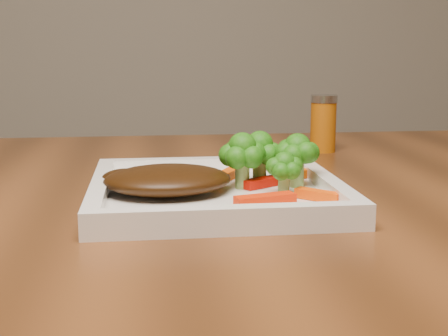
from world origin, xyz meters
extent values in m
cube|color=white|center=(-0.04, 0.01, 0.76)|extent=(0.27, 0.27, 0.01)
ellipsoid|color=#391E08|center=(-0.09, 0.01, 0.78)|extent=(0.14, 0.12, 0.03)
cube|color=red|center=(0.00, -0.06, 0.77)|extent=(0.07, 0.03, 0.01)
cube|color=#FF4B04|center=(0.06, -0.04, 0.77)|extent=(0.04, 0.04, 0.01)
cube|color=#CB4B03|center=(0.06, 0.06, 0.77)|extent=(0.05, 0.04, 0.01)
cube|color=#E14E03|center=(-0.02, 0.07, 0.77)|extent=(0.04, 0.06, 0.01)
cube|color=red|center=(0.02, 0.02, 0.77)|extent=(0.05, 0.04, 0.01)
cylinder|color=#A85409|center=(0.17, 0.32, 0.80)|extent=(0.05, 0.05, 0.09)
camera|label=1|loc=(-0.11, -0.66, 0.92)|focal=50.00mm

